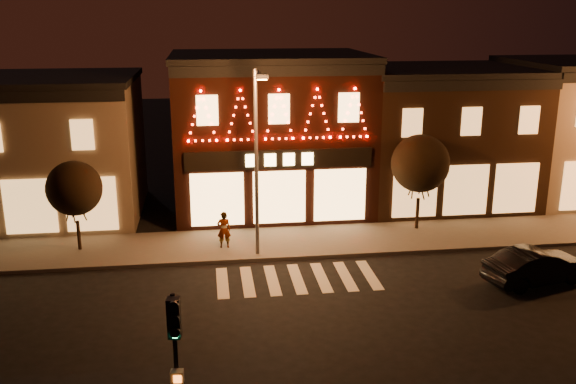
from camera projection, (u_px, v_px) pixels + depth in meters
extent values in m
plane|color=black|center=(314.00, 326.00, 21.71)|extent=(120.00, 120.00, 0.00)
cube|color=#47423D|center=(327.00, 240.00, 29.56)|extent=(44.00, 4.00, 0.15)
cube|color=#786855|center=(19.00, 151.00, 32.43)|extent=(12.00, 8.00, 7.00)
cube|color=black|center=(10.00, 79.00, 31.42)|extent=(12.20, 8.20, 0.30)
cube|color=black|center=(270.00, 135.00, 33.94)|extent=(10.00, 8.00, 8.00)
cube|color=black|center=(270.00, 56.00, 32.80)|extent=(10.20, 8.20, 0.30)
cube|color=black|center=(279.00, 71.00, 29.05)|extent=(10.00, 0.25, 0.50)
cube|color=black|center=(279.00, 159.00, 30.15)|extent=(9.00, 0.15, 0.90)
cube|color=#FFD87F|center=(280.00, 160.00, 30.05)|extent=(3.40, 0.08, 0.60)
cube|color=#331E12|center=(439.00, 138.00, 35.26)|extent=(9.00, 8.00, 7.20)
cube|color=black|center=(444.00, 70.00, 34.22)|extent=(9.20, 8.20, 0.30)
cube|color=black|center=(474.00, 85.00, 30.47)|extent=(9.00, 0.25, 0.50)
cylinder|color=black|center=(177.00, 376.00, 14.72)|extent=(0.11, 0.11, 4.18)
cube|color=black|center=(174.00, 318.00, 14.09)|extent=(0.32, 0.30, 0.95)
cylinder|color=#19FF72|center=(175.00, 334.00, 14.04)|extent=(0.20, 0.07, 0.20)
cube|color=beige|center=(177.00, 377.00, 14.52)|extent=(0.31, 0.23, 0.31)
cylinder|color=#59595E|center=(256.00, 165.00, 26.68)|extent=(0.16, 0.16, 8.00)
cylinder|color=#59595E|center=(258.00, 73.00, 24.85)|extent=(0.23, 1.60, 0.10)
cube|color=#59595E|center=(262.00, 76.00, 24.11)|extent=(0.52, 0.32, 0.18)
cube|color=orange|center=(262.00, 79.00, 24.14)|extent=(0.40, 0.23, 0.05)
cylinder|color=black|center=(79.00, 235.00, 28.12)|extent=(0.15, 0.15, 1.32)
sphere|color=black|center=(74.00, 188.00, 27.52)|extent=(2.41, 2.41, 2.41)
cylinder|color=black|center=(417.00, 213.00, 30.83)|extent=(0.17, 0.17, 1.52)
sphere|color=black|center=(420.00, 163.00, 30.14)|extent=(2.78, 2.78, 2.78)
imported|color=black|center=(537.00, 266.00, 24.97)|extent=(4.52, 2.44, 1.41)
imported|color=gray|center=(224.00, 230.00, 28.29)|extent=(0.62, 0.41, 1.68)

